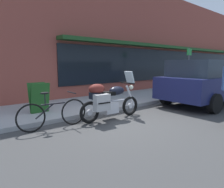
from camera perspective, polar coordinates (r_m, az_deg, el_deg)
The scene contains 8 objects.
ground_plane at distance 6.07m, azimuth 3.75°, elevation -7.12°, with size 80.00×80.00×0.00m, color #3A3A3A.
storefront_building at distance 15.50m, azimuth 17.27°, elevation 12.51°, with size 25.88×0.90×5.85m.
sidewalk_curb at distance 14.78m, azimuth 22.23°, elevation 1.58°, with size 30.00×2.91×0.12m.
touring_motorcycle at distance 5.95m, azimuth -1.02°, elevation -1.54°, with size 2.09×0.62×1.38m.
parked_bicycle at distance 5.42m, azimuth -15.66°, elevation -5.15°, with size 1.79×0.48×0.94m.
parked_minivan at distance 9.27m, azimuth 25.42°, elevation 3.23°, with size 5.01×2.43×1.74m.
sandwich_board_sign at distance 6.76m, azimuth -19.23°, elevation -0.95°, with size 0.55×0.41×0.91m.
parking_sign_pole at distance 11.61m, azimuth 20.03°, elevation 7.10°, with size 0.44×0.07×2.28m.
Camera 1 is at (-4.11, -4.16, 1.60)m, focal length 33.61 mm.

